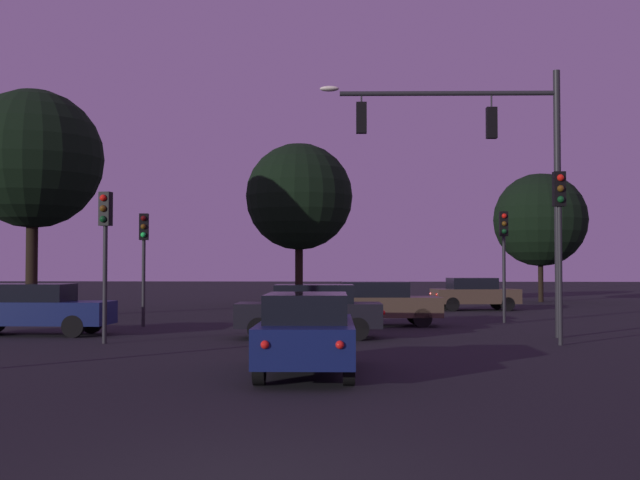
{
  "coord_description": "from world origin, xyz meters",
  "views": [
    {
      "loc": [
        1.01,
        -7.63,
        2.0
      ],
      "look_at": [
        -0.32,
        15.88,
        2.8
      ],
      "focal_mm": 45.64,
      "sensor_mm": 36.0,
      "label": 1
    }
  ],
  "objects_px": {
    "traffic_light_median": "(105,235)",
    "car_nearside_lane": "(307,332)",
    "traffic_light_corner_right": "(144,246)",
    "traffic_light_far_side": "(560,222)",
    "traffic_signal_mast_arm": "(492,155)",
    "traffic_light_corner_left": "(504,244)",
    "tree_center_horizon": "(33,159)",
    "car_crossing_right": "(32,308)",
    "car_crossing_left": "(310,310)",
    "tree_behind_sign": "(299,197)",
    "car_far_lane": "(474,293)",
    "car_parked_lot": "(378,303)",
    "tree_left_far": "(540,220)"
  },
  "relations": [
    {
      "from": "traffic_light_median",
      "to": "car_nearside_lane",
      "type": "xyz_separation_m",
      "value": [
        5.79,
        -5.84,
        -2.06
      ]
    },
    {
      "from": "traffic_light_corner_right",
      "to": "traffic_light_far_side",
      "type": "relative_size",
      "value": 0.86
    },
    {
      "from": "traffic_signal_mast_arm",
      "to": "car_nearside_lane",
      "type": "bearing_deg",
      "value": -119.8
    },
    {
      "from": "traffic_light_corner_left",
      "to": "tree_center_horizon",
      "type": "relative_size",
      "value": 0.44
    },
    {
      "from": "traffic_signal_mast_arm",
      "to": "traffic_light_median",
      "type": "distance_m",
      "value": 11.06
    },
    {
      "from": "traffic_signal_mast_arm",
      "to": "car_crossing_right",
      "type": "height_order",
      "value": "traffic_signal_mast_arm"
    },
    {
      "from": "car_crossing_left",
      "to": "car_crossing_right",
      "type": "distance_m",
      "value": 8.36
    },
    {
      "from": "traffic_light_corner_right",
      "to": "tree_behind_sign",
      "type": "bearing_deg",
      "value": 75.0
    },
    {
      "from": "traffic_signal_mast_arm",
      "to": "car_nearside_lane",
      "type": "xyz_separation_m",
      "value": [
        -4.73,
        -8.26,
        -4.46
      ]
    },
    {
      "from": "tree_behind_sign",
      "to": "tree_center_horizon",
      "type": "bearing_deg",
      "value": -133.97
    },
    {
      "from": "car_far_lane",
      "to": "car_crossing_right",
      "type": "bearing_deg",
      "value": -135.15
    },
    {
      "from": "car_far_lane",
      "to": "tree_behind_sign",
      "type": "xyz_separation_m",
      "value": [
        -8.58,
        3.79,
        4.92
      ]
    },
    {
      "from": "traffic_light_corner_right",
      "to": "car_parked_lot",
      "type": "relative_size",
      "value": 0.88
    },
    {
      "from": "traffic_signal_mast_arm",
      "to": "traffic_light_corner_left",
      "type": "height_order",
      "value": "traffic_signal_mast_arm"
    },
    {
      "from": "traffic_light_corner_left",
      "to": "car_parked_lot",
      "type": "xyz_separation_m",
      "value": [
        -4.61,
        -1.84,
        -2.08
      ]
    },
    {
      "from": "traffic_light_far_side",
      "to": "car_crossing_left",
      "type": "bearing_deg",
      "value": 165.26
    },
    {
      "from": "traffic_signal_mast_arm",
      "to": "car_crossing_right",
      "type": "bearing_deg",
      "value": 179.58
    },
    {
      "from": "car_crossing_right",
      "to": "car_parked_lot",
      "type": "xyz_separation_m",
      "value": [
        10.32,
        4.37,
        -0.0
      ]
    },
    {
      "from": "traffic_signal_mast_arm",
      "to": "car_crossing_left",
      "type": "height_order",
      "value": "traffic_signal_mast_arm"
    },
    {
      "from": "traffic_signal_mast_arm",
      "to": "car_crossing_left",
      "type": "distance_m",
      "value": 6.87
    },
    {
      "from": "traffic_light_corner_left",
      "to": "tree_center_horizon",
      "type": "xyz_separation_m",
      "value": [
        -18.48,
        2.18,
        3.51
      ]
    },
    {
      "from": "car_far_lane",
      "to": "car_parked_lot",
      "type": "bearing_deg",
      "value": -113.93
    },
    {
      "from": "traffic_signal_mast_arm",
      "to": "car_nearside_lane",
      "type": "height_order",
      "value": "traffic_signal_mast_arm"
    },
    {
      "from": "car_far_lane",
      "to": "traffic_light_corner_right",
      "type": "bearing_deg",
      "value": -138.11
    },
    {
      "from": "traffic_signal_mast_arm",
      "to": "traffic_light_corner_right",
      "type": "distance_m",
      "value": 12.03
    },
    {
      "from": "car_nearside_lane",
      "to": "tree_center_horizon",
      "type": "height_order",
      "value": "tree_center_horizon"
    },
    {
      "from": "car_crossing_right",
      "to": "tree_behind_sign",
      "type": "distance_m",
      "value": 20.39
    },
    {
      "from": "tree_behind_sign",
      "to": "car_parked_lot",
      "type": "bearing_deg",
      "value": -74.78
    },
    {
      "from": "car_parked_lot",
      "to": "tree_behind_sign",
      "type": "bearing_deg",
      "value": 105.22
    },
    {
      "from": "car_crossing_right",
      "to": "tree_behind_sign",
      "type": "xyz_separation_m",
      "value": [
        6.42,
        18.72,
        4.91
      ]
    },
    {
      "from": "traffic_light_median",
      "to": "car_crossing_left",
      "type": "relative_size",
      "value": 0.94
    },
    {
      "from": "car_far_lane",
      "to": "tree_center_horizon",
      "type": "distance_m",
      "value": 20.44
    },
    {
      "from": "traffic_light_median",
      "to": "car_crossing_right",
      "type": "distance_m",
      "value": 4.45
    },
    {
      "from": "traffic_light_corner_left",
      "to": "tree_left_far",
      "type": "relative_size",
      "value": 0.54
    },
    {
      "from": "car_nearside_lane",
      "to": "car_parked_lot",
      "type": "distance_m",
      "value": 12.83
    },
    {
      "from": "traffic_light_corner_left",
      "to": "car_parked_lot",
      "type": "relative_size",
      "value": 0.93
    },
    {
      "from": "car_far_lane",
      "to": "tree_left_far",
      "type": "distance_m",
      "value": 11.39
    },
    {
      "from": "traffic_light_median",
      "to": "traffic_light_corner_left",
      "type": "bearing_deg",
      "value": 36.26
    },
    {
      "from": "traffic_signal_mast_arm",
      "to": "traffic_light_corner_left",
      "type": "distance_m",
      "value": 6.88
    },
    {
      "from": "traffic_light_corner_right",
      "to": "tree_center_horizon",
      "type": "xyz_separation_m",
      "value": [
        -5.91,
        4.8,
        3.65
      ]
    },
    {
      "from": "traffic_light_corner_right",
      "to": "car_parked_lot",
      "type": "height_order",
      "value": "traffic_light_corner_right"
    },
    {
      "from": "traffic_light_corner_left",
      "to": "traffic_light_corner_right",
      "type": "xyz_separation_m",
      "value": [
        -12.57,
        -2.62,
        -0.14
      ]
    },
    {
      "from": "car_crossing_left",
      "to": "tree_left_far",
      "type": "xyz_separation_m",
      "value": [
        11.74,
        24.91,
        3.99
      ]
    },
    {
      "from": "car_crossing_right",
      "to": "tree_left_far",
      "type": "height_order",
      "value": "tree_left_far"
    },
    {
      "from": "car_nearside_lane",
      "to": "tree_behind_sign",
      "type": "relative_size",
      "value": 0.53
    },
    {
      "from": "traffic_light_median",
      "to": "tree_center_horizon",
      "type": "bearing_deg",
      "value": 121.02
    },
    {
      "from": "traffic_light_median",
      "to": "tree_behind_sign",
      "type": "relative_size",
      "value": 0.47
    },
    {
      "from": "car_parked_lot",
      "to": "tree_center_horizon",
      "type": "distance_m",
      "value": 15.48
    },
    {
      "from": "tree_center_horizon",
      "to": "traffic_light_corner_left",
      "type": "bearing_deg",
      "value": -6.73
    },
    {
      "from": "traffic_light_corner_left",
      "to": "tree_behind_sign",
      "type": "height_order",
      "value": "tree_behind_sign"
    }
  ]
}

